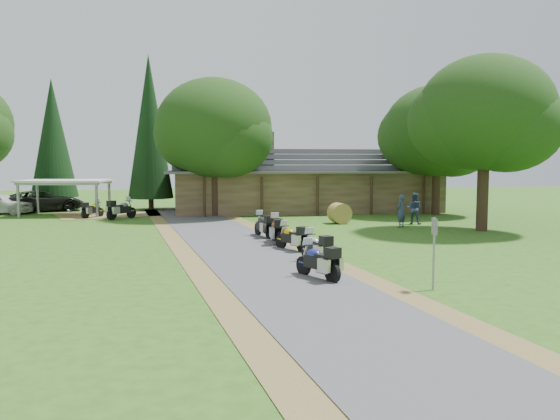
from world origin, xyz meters
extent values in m
plane|color=#2A5718|center=(0.00, 0.00, 0.00)|extent=(120.00, 120.00, 0.00)
plane|color=#4B4B4E|center=(-0.50, 4.00, 0.00)|extent=(51.95, 51.95, 0.00)
imported|color=white|center=(-16.79, 24.16, 0.98)|extent=(3.67, 6.27, 1.96)
imported|color=black|center=(-14.22, 26.00, 1.23)|extent=(5.05, 7.01, 2.47)
imported|color=navy|center=(9.19, 11.74, 1.13)|extent=(0.79, 0.76, 2.26)
imported|color=navy|center=(10.66, 13.28, 1.13)|extent=(0.79, 0.76, 2.26)
cylinder|color=olive|center=(6.23, 14.38, 0.63)|extent=(1.36, 1.26, 1.26)
cone|color=black|center=(-6.10, 26.29, 6.14)|extent=(3.56, 3.56, 12.28)
cone|color=black|center=(-13.93, 28.42, 5.27)|extent=(3.69, 3.69, 10.54)
camera|label=1|loc=(-2.73, -18.38, 3.79)|focal=35.00mm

